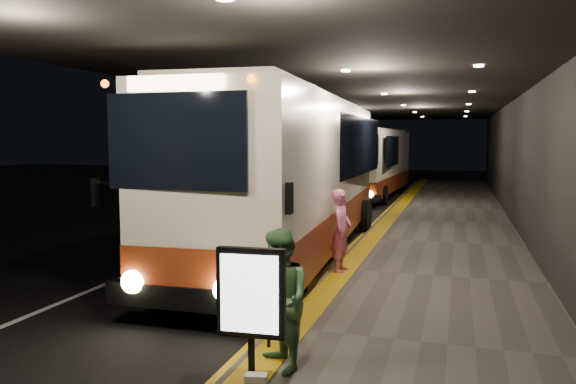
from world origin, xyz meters
The scene contains 14 objects.
ground centered at (0.00, 0.00, 0.00)m, with size 90.00×90.00×0.00m, color black.
lane_line_white centered at (-1.80, 5.00, 0.01)m, with size 0.12×50.00×0.01m, color silver.
kerb_stripe_yellow centered at (2.35, 5.00, 0.01)m, with size 0.18×50.00×0.01m, color gold.
sidewalk centered at (4.75, 5.00, 0.07)m, with size 4.50×50.00×0.15m, color #514C44.
tactile_strip centered at (2.85, 5.00, 0.16)m, with size 0.50×50.00×0.01m, color gold.
terminal_wall centered at (7.00, 5.00, 3.00)m, with size 0.10×50.00×6.00m, color black.
support_columns centered at (-1.50, 4.00, 2.20)m, with size 0.80×24.80×4.40m.
canopy centered at (2.50, 5.00, 4.60)m, with size 9.00×50.00×0.40m, color black.
coach_main centered at (1.12, 2.76, 1.91)m, with size 3.29×12.89×3.99m.
coach_second centered at (0.93, 18.14, 1.65)m, with size 2.70×11.04×3.44m.
passenger_boarding centered at (2.80, 0.70, 1.05)m, with size 0.66×0.43×1.80m, color #C75C82.
passenger_waiting_green centered at (3.12, -4.67, 1.04)m, with size 0.86×0.53×1.77m, color #457541.
info_sign centered at (3.01, -5.37, 1.27)m, with size 0.79×0.17×1.67m.
stanchion_post centered at (2.75, -4.01, 0.71)m, with size 0.05×0.05×1.11m, color black.
Camera 1 is at (5.20, -11.13, 3.03)m, focal length 35.00 mm.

